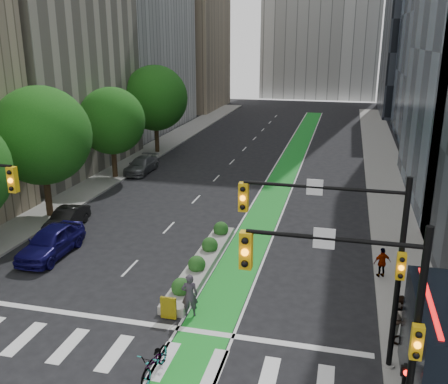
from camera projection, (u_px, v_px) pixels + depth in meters
The scene contains 19 objects.
ground at pixel (126, 339), 20.20m from camera, with size 160.00×160.00×0.00m, color black.
sidewalk_left at pixel (122, 168), 46.04m from camera, with size 3.60×90.00×0.15m, color gray.
sidewalk_right at pixel (389, 186), 40.64m from camera, with size 3.60×90.00×0.15m, color gray.
bike_lane_paint at pixel (288, 165), 47.31m from camera, with size 2.20×70.00×0.01m, color #1A9027.
building_tan_far at pixel (178, 28), 82.04m from camera, with size 14.00×16.00×26.00m, color tan.
building_dark_end at pixel (436, 20), 74.45m from camera, with size 14.00×18.00×28.00m, color black.
tree_mid at pixel (42, 136), 32.17m from camera, with size 6.40×6.40×8.78m.
tree_midfar at pixel (112, 121), 41.62m from camera, with size 5.60×5.60×7.76m.
tree_far at pixel (155, 98), 50.66m from camera, with size 6.60×6.60×9.00m.
signal_right at pixel (355, 246), 17.21m from camera, with size 5.82×0.51×7.20m.
signal_far_right at pixel (368, 316), 12.99m from camera, with size 4.82×0.51×7.20m.
median_planter at pixel (203, 261), 26.33m from camera, with size 1.20×10.26×1.10m.
bicycle at pixel (155, 362), 17.86m from camera, with size 0.75×2.16×1.14m, color gray.
cyclist at pixel (190, 295), 21.59m from camera, with size 0.72×0.47×1.98m, color #37313B.
parked_car_left_near at pixel (51, 242), 27.61m from camera, with size 1.98×4.92×1.68m, color #100C4C.
parked_car_left_mid at pixel (67, 219), 31.55m from camera, with size 1.40×4.02×1.32m, color black.
parked_car_left_far at pixel (141, 165), 44.62m from camera, with size 1.91×4.69×1.36m, color #585A5D.
pedestrian_near at pixel (400, 318), 19.58m from camera, with size 0.95×0.74×1.95m, color gray.
pedestrian_far at pixel (382, 262), 24.88m from camera, with size 0.91×0.38×1.55m, color gray.
Camera 1 is at (8.06, -16.03, 11.71)m, focal length 40.00 mm.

